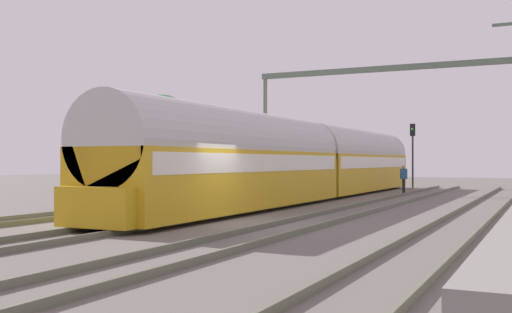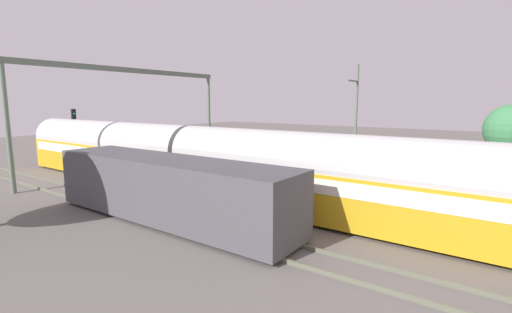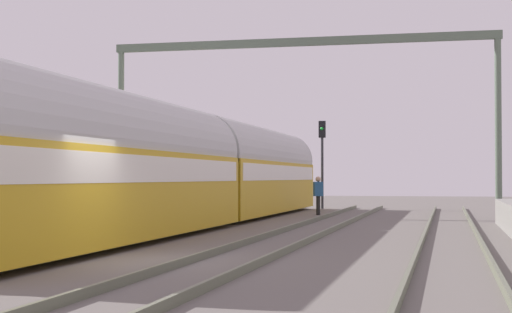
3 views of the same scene
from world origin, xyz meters
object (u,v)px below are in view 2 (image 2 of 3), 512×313
object	(u,v)px
passenger_train	(189,159)
freight_car	(169,189)
catenary_gantry	(132,94)
railway_signal_far	(75,128)
person_crossing	(136,156)

from	to	relation	value
passenger_train	freight_car	distance (m)	5.32
passenger_train	catenary_gantry	world-z (taller)	catenary_gantry
freight_car	railway_signal_far	bearing A→B (deg)	72.38
passenger_train	person_crossing	bearing A→B (deg)	72.52
passenger_train	railway_signal_far	distance (m)	16.56
catenary_gantry	railway_signal_far	bearing A→B (deg)	91.57
person_crossing	catenary_gantry	bearing A→B (deg)	-158.22
freight_car	railway_signal_far	distance (m)	20.55
passenger_train	catenary_gantry	xyz separation A→B (m)	(2.14, 8.21, 3.97)
freight_car	catenary_gantry	size ratio (longest dim) A/B	0.75
freight_car	railway_signal_far	world-z (taller)	railway_signal_far
freight_car	person_crossing	distance (m)	14.06
person_crossing	catenary_gantry	size ratio (longest dim) A/B	0.10
freight_car	railway_signal_far	xyz separation A→B (m)	(6.20, 19.53, 1.57)
person_crossing	catenary_gantry	xyz separation A→B (m)	(-0.69, -0.78, 4.92)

